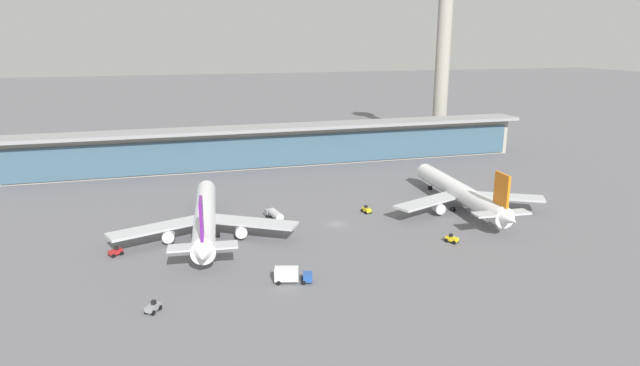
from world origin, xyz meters
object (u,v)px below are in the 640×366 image
airliner_centre_stand (461,193)px  control_tower (443,46)px  airliner_left_stand (205,217)px  service_truck_on_taxiway_grey (275,214)px  service_truck_under_wing_blue (291,275)px  service_truck_mid_apron_yellow (452,239)px  service_truck_at_far_stand_grey (153,307)px  service_truck_by_tail_red (116,252)px  service_truck_near_nose_yellow (366,210)px

airliner_centre_stand → control_tower: size_ratio=0.73×
airliner_left_stand → control_tower: size_ratio=0.73×
service_truck_on_taxiway_grey → control_tower: bearing=43.7°
service_truck_under_wing_blue → service_truck_on_taxiway_grey: (4.47, 37.23, 0.02)m
airliner_left_stand → control_tower: bearing=40.7°
service_truck_on_taxiway_grey → control_tower: 139.51m
service_truck_mid_apron_yellow → airliner_centre_stand: bearing=55.9°
service_truck_at_far_stand_grey → service_truck_on_taxiway_grey: bearing=54.3°
service_truck_on_taxiway_grey → service_truck_at_far_stand_grey: service_truck_on_taxiway_grey is taller
service_truck_mid_apron_yellow → service_truck_by_tail_red: (-74.46, 13.46, 0.00)m
airliner_centre_stand → service_truck_near_nose_yellow: bearing=171.2°
service_truck_near_nose_yellow → service_truck_at_far_stand_grey: size_ratio=0.94×
service_truck_by_tail_red → control_tower: control_tower is taller
service_truck_mid_apron_yellow → service_truck_at_far_stand_grey: (-66.45, -15.02, 0.00)m
service_truck_on_taxiway_grey → service_truck_mid_apron_yellow: bearing=-36.5°
service_truck_at_far_stand_grey → control_tower: bearing=46.7°
airliner_left_stand → service_truck_under_wing_blue: 33.70m
service_truck_near_nose_yellow → service_truck_by_tail_red: 64.54m
service_truck_near_nose_yellow → service_truck_on_taxiway_grey: bearing=178.3°
service_truck_near_nose_yellow → service_truck_mid_apron_yellow: same height
control_tower → service_truck_near_nose_yellow: bearing=-127.5°
service_truck_at_far_stand_grey → control_tower: (126.52, 134.07, 41.69)m
airliner_centre_stand → service_truck_on_taxiway_grey: (-51.32, 4.81, -3.05)m
airliner_centre_stand → service_truck_under_wing_blue: size_ratio=7.43×
service_truck_under_wing_blue → service_truck_at_far_stand_grey: bearing=-169.6°
service_truck_by_tail_red → airliner_centre_stand: bearing=5.5°
airliner_centre_stand → service_truck_under_wing_blue: airliner_centre_stand is taller
airliner_centre_stand → service_truck_by_tail_red: bearing=-174.5°
airliner_centre_stand → service_truck_near_nose_yellow: airliner_centre_stand is taller
airliner_left_stand → service_truck_under_wing_blue: bearing=-65.9°
airliner_centre_stand → control_tower: (45.12, 96.96, 37.80)m
airliner_left_stand → airliner_centre_stand: (69.50, 1.78, 0.00)m
service_truck_under_wing_blue → service_truck_mid_apron_yellow: size_ratio=2.30×
service_truck_near_nose_yellow → service_truck_mid_apron_yellow: size_ratio=0.93×
service_truck_by_tail_red → service_truck_on_taxiway_grey: service_truck_on_taxiway_grey is taller
service_truck_at_far_stand_grey → service_truck_near_nose_yellow: bearing=36.7°
service_truck_at_far_stand_grey → airliner_left_stand: bearing=71.4°
airliner_centre_stand → service_truck_near_nose_yellow: size_ratio=18.30×
service_truck_by_tail_red → service_truck_near_nose_yellow: bearing=11.3°
service_truck_under_wing_blue → service_truck_at_far_stand_grey: 26.05m
service_truck_near_nose_yellow → service_truck_under_wing_blue: bearing=-129.1°
airliner_left_stand → service_truck_at_far_stand_grey: bearing=-108.6°
service_truck_under_wing_blue → service_truck_mid_apron_yellow: 42.13m
airliner_centre_stand → control_tower: bearing=65.0°
service_truck_under_wing_blue → service_truck_on_taxiway_grey: size_ratio=0.86×
airliner_left_stand → service_truck_mid_apron_yellow: bearing=-20.4°
service_truck_mid_apron_yellow → service_truck_at_far_stand_grey: size_ratio=1.00×
airliner_centre_stand → service_truck_mid_apron_yellow: (-14.95, -22.08, -3.89)m
service_truck_under_wing_blue → service_truck_on_taxiway_grey: service_truck_under_wing_blue is taller
service_truck_mid_apron_yellow → control_tower: (60.07, 119.04, 41.69)m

